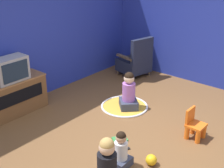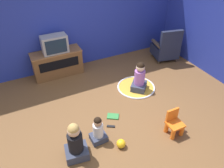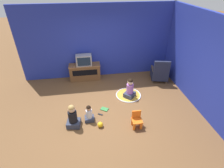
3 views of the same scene
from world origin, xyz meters
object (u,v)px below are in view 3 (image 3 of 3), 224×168
(television, at_px, (84,60))
(toy_ball, at_px, (100,125))
(child_watching_left, at_px, (130,89))
(child_watching_center, at_px, (89,114))
(tv_cabinet, at_px, (85,72))
(child_watching_right, at_px, (73,117))
(book, at_px, (104,109))
(yellow_kid_chair, at_px, (137,121))
(black_armchair, at_px, (160,73))
(remote_control, at_px, (100,114))

(television, height_order, toy_ball, television)
(child_watching_left, height_order, child_watching_center, child_watching_left)
(tv_cabinet, height_order, child_watching_right, child_watching_right)
(child_watching_left, xyz_separation_m, book, (-0.93, -0.54, -0.29))
(yellow_kid_chair, bearing_deg, child_watching_center, 161.60)
(television, relative_size, child_watching_left, 0.83)
(child_watching_left, height_order, book, child_watching_left)
(yellow_kid_chair, distance_m, child_watching_center, 1.34)
(television, xyz_separation_m, child_watching_left, (1.46, -1.40, -0.53))
(child_watching_right, relative_size, book, 2.61)
(child_watching_right, bearing_deg, black_armchair, 39.91)
(television, relative_size, child_watching_right, 0.82)
(television, distance_m, yellow_kid_chair, 3.14)
(yellow_kid_chair, bearing_deg, television, 115.78)
(tv_cabinet, xyz_separation_m, child_watching_right, (-0.39, -2.52, -0.02))
(child_watching_center, height_order, book, child_watching_center)
(black_armchair, bearing_deg, child_watching_right, 43.50)
(child_watching_center, distance_m, book, 0.66)
(yellow_kid_chair, xyz_separation_m, toy_ball, (-0.99, 0.13, -0.12))
(television, bearing_deg, child_watching_center, -88.81)
(book, bearing_deg, television, -41.88)
(toy_ball, bearing_deg, child_watching_center, 132.90)
(tv_cabinet, distance_m, book, 2.07)
(child_watching_center, bearing_deg, black_armchair, 31.62)
(book, bearing_deg, remote_control, 87.79)
(black_armchair, relative_size, child_watching_left, 1.31)
(tv_cabinet, xyz_separation_m, child_watching_left, (1.46, -1.44, -0.02))
(tv_cabinet, xyz_separation_m, book, (0.53, -1.98, -0.31))
(remote_control, bearing_deg, book, -93.53)
(black_armchair, height_order, child_watching_left, black_armchair)
(tv_cabinet, relative_size, child_watching_center, 2.24)
(child_watching_left, bearing_deg, book, 164.26)
(yellow_kid_chair, height_order, remote_control, yellow_kid_chair)
(tv_cabinet, relative_size, child_watching_right, 1.68)
(child_watching_right, relative_size, remote_control, 4.70)
(television, distance_m, toy_ball, 2.77)
(television, bearing_deg, child_watching_right, -98.96)
(black_armchair, bearing_deg, book, 43.75)
(yellow_kid_chair, bearing_deg, black_armchair, 56.00)
(child_watching_right, xyz_separation_m, toy_ball, (0.72, -0.16, -0.23))
(child_watching_left, bearing_deg, television, 90.10)
(yellow_kid_chair, height_order, child_watching_left, child_watching_left)
(child_watching_left, bearing_deg, child_watching_right, 164.28)
(black_armchair, xyz_separation_m, toy_ball, (-2.52, -2.11, -0.26))
(tv_cabinet, distance_m, child_watching_left, 2.05)
(tv_cabinet, bearing_deg, black_armchair, -11.40)
(television, bearing_deg, child_watching_left, -43.88)
(black_armchair, distance_m, child_watching_left, 1.64)
(black_armchair, relative_size, yellow_kid_chair, 1.93)
(yellow_kid_chair, relative_size, book, 1.75)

